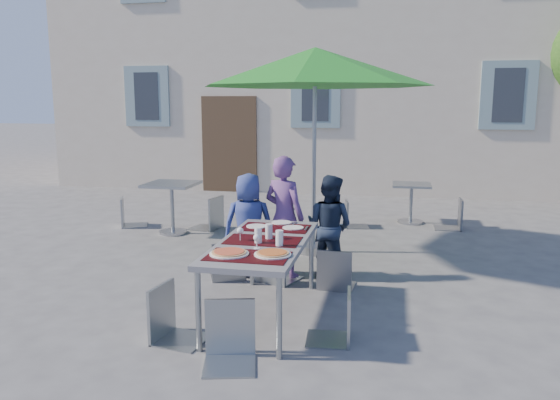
% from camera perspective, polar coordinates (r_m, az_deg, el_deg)
% --- Properties ---
extents(ground, '(90.00, 90.00, 0.00)m').
position_cam_1_polar(ground, '(5.38, -8.21, -12.33)').
color(ground, '#4B4A4D').
rests_on(ground, ground).
extents(building, '(13.60, 8.20, 11.10)m').
position_cam_1_polar(building, '(16.49, 5.95, 19.84)').
color(building, '#BCAC97').
rests_on(building, ground).
extents(dining_table, '(0.80, 1.85, 0.76)m').
position_cam_1_polar(dining_table, '(5.22, -1.79, -4.85)').
color(dining_table, '#4D4D52').
rests_on(dining_table, ground).
extents(pizza_near_left, '(0.34, 0.34, 0.03)m').
position_cam_1_polar(pizza_near_left, '(4.75, -5.34, -5.50)').
color(pizza_near_left, white).
rests_on(pizza_near_left, dining_table).
extents(pizza_near_right, '(0.32, 0.32, 0.03)m').
position_cam_1_polar(pizza_near_right, '(4.71, -0.78, -5.61)').
color(pizza_near_right, white).
rests_on(pizza_near_right, dining_table).
extents(glassware, '(0.47, 0.42, 0.15)m').
position_cam_1_polar(glassware, '(5.10, -1.61, -3.68)').
color(glassware, silver).
rests_on(glassware, dining_table).
extents(place_settings, '(0.65, 0.45, 0.01)m').
position_cam_1_polar(place_settings, '(5.80, -0.26, -2.67)').
color(place_settings, white).
rests_on(place_settings, dining_table).
extents(child_0, '(0.67, 0.51, 1.23)m').
position_cam_1_polar(child_0, '(6.51, -3.28, -2.57)').
color(child_0, navy).
rests_on(child_0, ground).
extents(child_1, '(0.62, 0.53, 1.45)m').
position_cam_1_polar(child_1, '(6.42, 0.45, -1.76)').
color(child_1, '#603A78').
rests_on(child_1, ground).
extents(child_2, '(0.68, 0.53, 1.22)m').
position_cam_1_polar(child_2, '(6.47, 5.16, -2.75)').
color(child_2, '#1B263D').
rests_on(child_2, ground).
extents(chair_0, '(0.51, 0.51, 0.87)m').
position_cam_1_polar(chair_0, '(6.37, -5.52, -3.91)').
color(chair_0, gray).
rests_on(chair_0, ground).
extents(chair_1, '(0.55, 0.55, 0.96)m').
position_cam_1_polar(chair_1, '(6.23, -0.61, -3.62)').
color(chair_1, '#92999E').
rests_on(chair_1, ground).
extents(chair_2, '(0.41, 0.42, 0.87)m').
position_cam_1_polar(chair_2, '(6.04, 5.88, -4.68)').
color(chair_2, gray).
rests_on(chair_2, ground).
extents(chair_3, '(0.47, 0.46, 0.93)m').
position_cam_1_polar(chair_3, '(4.83, -11.41, -8.20)').
color(chair_3, '#92999D').
rests_on(chair_3, ground).
extents(chair_4, '(0.41, 0.40, 0.84)m').
position_cam_1_polar(chair_4, '(4.75, 6.15, -9.06)').
color(chair_4, '#8F959A').
rests_on(chair_4, ground).
extents(chair_5, '(0.50, 0.50, 0.92)m').
position_cam_1_polar(chair_5, '(4.38, -5.34, -10.06)').
color(chair_5, '#91989C').
rests_on(chair_5, ground).
extents(patio_umbrella, '(3.08, 3.08, 2.76)m').
position_cam_1_polar(patio_umbrella, '(7.40, 3.69, 13.59)').
color(patio_umbrella, '#A8AAAF').
rests_on(patio_umbrella, ground).
extents(cafe_table_0, '(0.76, 0.76, 0.81)m').
position_cam_1_polar(cafe_table_0, '(8.73, -11.23, 0.27)').
color(cafe_table_0, '#A8AAAF').
rests_on(cafe_table_0, ground).
extents(bg_chair_l_0, '(0.54, 0.54, 0.91)m').
position_cam_1_polar(bg_chair_l_0, '(9.46, -15.64, 0.52)').
color(bg_chair_l_0, '#90969B').
rests_on(bg_chair_l_0, ground).
extents(bg_chair_r_0, '(0.54, 0.53, 1.02)m').
position_cam_1_polar(bg_chair_r_0, '(8.94, -7.31, 0.74)').
color(bg_chair_r_0, gray).
rests_on(bg_chair_r_0, ground).
extents(cafe_table_1, '(0.64, 0.64, 0.68)m').
position_cam_1_polar(cafe_table_1, '(9.62, 13.54, 0.24)').
color(cafe_table_1, '#A8AAAF').
rests_on(cafe_table_1, ground).
extents(bg_chair_l_1, '(0.44, 0.44, 0.84)m').
position_cam_1_polar(bg_chair_l_1, '(9.13, 7.58, 0.18)').
color(bg_chair_l_1, gray).
rests_on(bg_chair_l_1, ground).
extents(bg_chair_r_1, '(0.43, 0.42, 0.95)m').
position_cam_1_polar(bg_chair_r_1, '(9.34, 17.83, 0.44)').
color(bg_chair_r_1, gray).
rests_on(bg_chair_r_1, ground).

